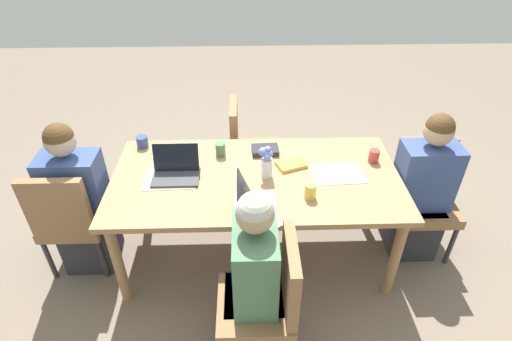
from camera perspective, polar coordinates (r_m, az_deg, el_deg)
The scene contains 21 objects.
ground_plane at distance 3.33m, azimuth 0.00°, elevation -11.25°, with size 10.00×10.00×0.00m, color #756656.
dining_table at distance 2.88m, azimuth 0.00°, elevation -2.02°, with size 2.01×1.01×0.75m.
chair_head_left_left_near at distance 3.35m, azimuth 22.40°, elevation -2.71°, with size 0.44×0.44×0.90m.
person_head_left_left_near at distance 3.26m, azimuth 21.98°, elevation -3.17°, with size 0.40×0.36×1.19m.
chair_far_left_mid at distance 2.42m, azimuth 1.77°, elevation -17.24°, with size 0.44×0.44×0.90m.
person_far_left_mid at distance 2.43m, azimuth -0.12°, elevation -15.77°, with size 0.36×0.40×1.19m.
chair_head_right_left_far at distance 3.17m, azimuth -24.62°, elevation -5.84°, with size 0.44×0.44×0.90m.
person_head_right_left_far at distance 3.18m, azimuth -23.33°, elevation -4.61°, with size 0.40×0.36×1.19m.
chair_near_right_near at distance 3.64m, azimuth -1.20°, elevation 3.60°, with size 0.44×0.44×0.90m.
flower_vase at distance 2.75m, azimuth 1.50°, elevation 1.41°, with size 0.10×0.09×0.24m.
placemat_head_left_left_near at distance 2.91m, azimuth 11.38°, elevation -0.40°, with size 0.36×0.26×0.00m, color beige.
placemat_far_left_mid at distance 2.56m, azimuth -0.05°, elevation -5.35°, with size 0.36×0.26×0.00m, color beige.
placemat_head_right_left_far at distance 2.87m, azimuth -11.90°, elevation -1.10°, with size 0.36×0.26×0.00m, color beige.
laptop_far_left_mid at distance 2.53m, azimuth -0.53°, elevation -4.66°, with size 0.22×0.32×0.20m.
laptop_head_right_left_far at distance 2.86m, azimuth -11.15°, elevation -0.08°, with size 0.32×0.22×0.21m.
coffee_mug_near_left at distance 2.64m, azimuth 7.63°, elevation -2.86°, with size 0.07×0.07×0.10m, color #DBC64C.
coffee_mug_near_right at distance 3.03m, azimuth -5.01°, elevation 2.96°, with size 0.07×0.07×0.10m, color #47704C.
coffee_mug_centre_left at distance 3.08m, azimuth 16.21°, elevation 1.97°, with size 0.07×0.07×0.10m, color #AD3D38.
coffee_mug_centre_right at distance 3.25m, azimuth -15.66°, elevation 3.91°, with size 0.09×0.09×0.09m, color #33477A.
book_red_cover at distance 3.07m, azimuth 1.28°, elevation 2.86°, with size 0.20×0.14×0.04m, color #28282D.
book_blue_cover at distance 2.94m, azimuth 4.95°, elevation 0.88°, with size 0.20×0.14×0.03m, color gold.
Camera 1 is at (0.07, 2.28, 2.42)m, focal length 28.53 mm.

